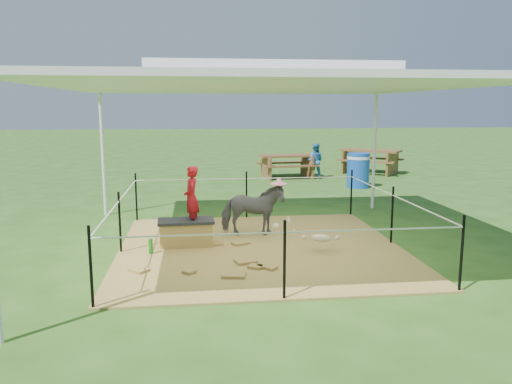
{
  "coord_description": "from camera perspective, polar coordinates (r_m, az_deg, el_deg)",
  "views": [
    {
      "loc": [
        -1.03,
        -7.91,
        2.32
      ],
      "look_at": [
        0.0,
        0.6,
        0.85
      ],
      "focal_mm": 35.0,
      "sensor_mm": 36.0,
      "label": 1
    }
  ],
  "objects": [
    {
      "name": "hay_patch",
      "position": [
        8.3,
        0.5,
        -6.39
      ],
      "size": [
        4.6,
        4.6,
        0.03
      ],
      "primitive_type": "cube",
      "color": "brown",
      "rests_on": "ground"
    },
    {
      "name": "ground",
      "position": [
        8.31,
        0.5,
        -6.49
      ],
      "size": [
        90.0,
        90.0,
        0.0
      ],
      "primitive_type": "plane",
      "color": "#2D5919",
      "rests_on": "ground"
    },
    {
      "name": "trash_barrel",
      "position": [
        14.71,
        11.6,
        2.43
      ],
      "size": [
        0.79,
        0.79,
        1.0
      ],
      "primitive_type": "cylinder",
      "rotation": [
        0.0,
        0.0,
        0.27
      ],
      "color": "#174CAF",
      "rests_on": "ground"
    },
    {
      "name": "woman",
      "position": [
        8.3,
        -7.4,
        0.05
      ],
      "size": [
        0.27,
        0.39,
        1.04
      ],
      "primitive_type": "imported",
      "rotation": [
        0.0,
        0.0,
        -1.52
      ],
      "color": "#A51019",
      "rests_on": "straw_bale"
    },
    {
      "name": "picnic_table_far",
      "position": [
        18.0,
        12.93,
        3.43
      ],
      "size": [
        2.47,
        2.36,
        0.83
      ],
      "primitive_type": "cube",
      "rotation": [
        0.0,
        0.0,
        -0.64
      ],
      "color": "brown",
      "rests_on": "ground"
    },
    {
      "name": "picnic_table_near",
      "position": [
        16.54,
        3.53,
        2.97
      ],
      "size": [
        1.92,
        1.48,
        0.75
      ],
      "primitive_type": "cube",
      "rotation": [
        0.0,
        0.0,
        0.1
      ],
      "color": "#56361D",
      "rests_on": "ground"
    },
    {
      "name": "green_bottle",
      "position": [
        8.07,
        -11.95,
        -6.09
      ],
      "size": [
        0.07,
        0.07,
        0.24
      ],
      "primitive_type": "cylinder",
      "rotation": [
        0.0,
        0.0,
        0.05
      ],
      "color": "#1D7D1B",
      "rests_on": "hay_patch"
    },
    {
      "name": "distant_person",
      "position": [
        16.42,
        6.76,
        3.56
      ],
      "size": [
        0.68,
        0.61,
        1.14
      ],
      "primitive_type": "imported",
      "rotation": [
        0.0,
        0.0,
        2.76
      ],
      "color": "#347EC4",
      "rests_on": "ground"
    },
    {
      "name": "straw_bale",
      "position": [
        8.45,
        -7.98,
        -4.74
      ],
      "size": [
        0.89,
        0.47,
        0.39
      ],
      "primitive_type": "cube",
      "rotation": [
        0.0,
        0.0,
        0.05
      ],
      "color": "#B68642",
      "rests_on": "hay_patch"
    },
    {
      "name": "pink_hat",
      "position": [
        8.81,
        -0.41,
        1.36
      ],
      "size": [
        0.29,
        0.29,
        0.14
      ],
      "primitive_type": "cylinder",
      "color": "pink",
      "rests_on": "pony"
    },
    {
      "name": "rope_fence",
      "position": [
        8.15,
        0.51,
        -2.14
      ],
      "size": [
        4.54,
        4.54,
        1.0
      ],
      "color": "black",
      "rests_on": "ground"
    },
    {
      "name": "pony",
      "position": [
        8.91,
        -0.41,
        -2.06
      ],
      "size": [
        1.14,
        0.56,
        0.94
      ],
      "primitive_type": "imported",
      "rotation": [
        0.0,
        0.0,
        1.52
      ],
      "color": "#4D4D52",
      "rests_on": "hay_patch"
    },
    {
      "name": "canopy_tent",
      "position": [
        7.98,
        0.53,
        12.4
      ],
      "size": [
        6.3,
        6.3,
        2.9
      ],
      "color": "silver",
      "rests_on": "ground"
    },
    {
      "name": "dark_cloth",
      "position": [
        8.4,
        -8.01,
        -3.3
      ],
      "size": [
        0.95,
        0.53,
        0.05
      ],
      "primitive_type": "cube",
      "rotation": [
        0.0,
        0.0,
        0.05
      ],
      "color": "black",
      "rests_on": "straw_bale"
    },
    {
      "name": "foal",
      "position": [
        8.06,
        7.42,
        -5.05
      ],
      "size": [
        1.0,
        0.78,
        0.49
      ],
      "primitive_type": null,
      "rotation": [
        0.0,
        0.0,
        -0.38
      ],
      "color": "beige",
      "rests_on": "hay_patch"
    }
  ]
}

